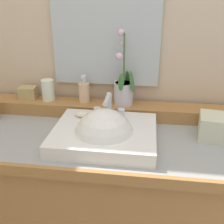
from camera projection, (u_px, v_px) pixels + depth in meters
wall_back at (126, 22)px, 1.37m from camera, size 3.44×0.20×2.63m
vanity_cabinet at (116, 212)px, 1.38m from camera, size 1.49×0.56×0.89m
back_ledge at (121, 110)px, 1.37m from camera, size 1.41×0.13×0.06m
sink_basin at (104, 137)px, 1.14m from camera, size 0.42×0.36×0.28m
soap_bar at (83, 114)px, 1.23m from camera, size 0.07×0.04×0.02m
potted_plant at (123, 88)px, 1.33m from camera, size 0.11×0.10×0.36m
soap_dispenser at (84, 92)px, 1.36m from camera, size 0.05×0.06×0.14m
tumbler_cup at (48, 90)px, 1.39m from camera, size 0.06×0.06×0.11m
trinket_box at (28, 93)px, 1.42m from camera, size 0.09×0.08×0.06m
tissue_box at (215, 127)px, 1.16m from camera, size 0.15×0.15×0.10m
mirror at (106, 36)px, 1.30m from camera, size 0.52×0.02×0.47m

